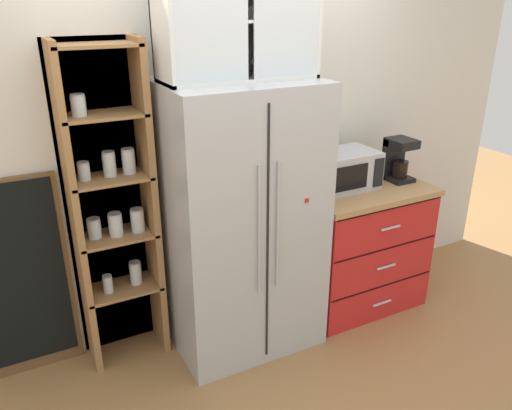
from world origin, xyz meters
TOP-DOWN VIEW (x-y plane):
  - ground_plane at (0.00, 0.00)m, footprint 10.74×10.74m
  - wall_back_cream at (0.00, 0.40)m, footprint 5.04×0.10m
  - refrigerator at (0.00, 0.02)m, footprint 0.92×0.69m
  - pantry_shelf_column at (-0.74, 0.28)m, footprint 0.52×0.31m
  - counter_cabinet at (0.95, 0.03)m, footprint 0.93×0.67m
  - microwave at (0.82, 0.08)m, footprint 0.44×0.33m
  - coffee_maker at (1.27, 0.04)m, footprint 0.17×0.20m
  - mug_sage at (0.95, 0.11)m, footprint 0.12×0.08m
  - mug_navy at (0.95, 0.02)m, footprint 0.11×0.07m
  - bottle_cobalt at (0.95, 0.03)m, footprint 0.06×0.06m
  - bottle_clear at (0.54, -0.01)m, footprint 0.07×0.07m
  - upper_cabinet at (0.00, 0.06)m, footprint 0.89×0.32m
  - chalkboard_menu at (-1.32, 0.33)m, footprint 0.60×0.04m

SIDE VIEW (x-z plane):
  - ground_plane at x=0.00m, z-range 0.00..0.00m
  - counter_cabinet at x=0.95m, z-range 0.00..0.93m
  - chalkboard_menu at x=-1.32m, z-range 0.00..1.27m
  - refrigerator at x=0.00m, z-range 0.00..1.74m
  - mug_navy at x=0.95m, z-range 0.93..1.01m
  - mug_sage at x=0.95m, z-range 0.93..1.02m
  - pantry_shelf_column at x=-0.74m, z-range 0.03..2.01m
  - bottle_cobalt at x=0.95m, z-range 0.91..1.16m
  - bottle_clear at x=0.54m, z-range 0.91..1.18m
  - microwave at x=0.82m, z-range 0.93..1.19m
  - coffee_maker at x=1.27m, z-range 0.93..1.24m
  - wall_back_cream at x=0.00m, z-range 0.00..2.55m
  - upper_cabinet at x=0.00m, z-range 1.73..2.37m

